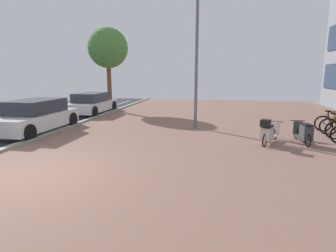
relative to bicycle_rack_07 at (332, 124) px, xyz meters
The scene contains 8 objects.
ground 10.20m from the bicycle_rack_07, 138.15° to the right, with size 21.00×40.00×0.13m.
bicycle_rack_07 is the anchor object (origin of this frame).
scooter_near 2.97m from the bicycle_rack_07, 126.39° to the right, with size 0.52×1.69×0.76m.
scooter_mid 3.98m from the bicycle_rack_07, 138.39° to the right, with size 0.98×1.62×0.94m.
parked_car_near 12.52m from the bicycle_rack_07, 169.51° to the right, with size 1.95×4.03×1.33m.
parked_car_far 12.79m from the bicycle_rack_07, 165.75° to the left, with size 1.84×3.93×1.26m.
lamp_post 6.46m from the bicycle_rack_07, behind, with size 0.20×0.52×6.01m.
street_tree 13.17m from the bicycle_rack_07, 158.69° to the left, with size 2.54×2.54×5.28m.
Camera 1 is at (4.32, -5.53, 2.42)m, focal length 29.10 mm.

